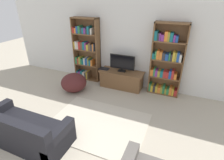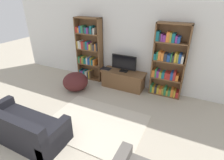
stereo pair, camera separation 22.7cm
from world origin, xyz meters
TOP-DOWN VIEW (x-y plane):
  - wall_back at (0.00, 4.23)m, footprint 8.80×0.06m
  - bookshelf_left at (-1.44, 4.05)m, footprint 0.90×0.30m
  - bookshelf_right at (1.17, 4.05)m, footprint 0.90×0.30m
  - tv_stand at (-0.11, 3.90)m, footprint 1.39×0.53m
  - television at (-0.11, 3.93)m, footprint 0.79×0.16m
  - laptop at (-0.70, 3.87)m, footprint 0.32×0.21m
  - area_rug at (0.01, 1.98)m, footprint 2.22×1.64m
  - couch_left_sectional at (-1.10, 0.93)m, footprint 1.86×0.80m
  - beanbag_ottoman at (-1.37, 3.10)m, footprint 0.77×0.77m

SIDE VIEW (x-z plane):
  - area_rug at x=0.01m, z-range 0.00..0.02m
  - couch_left_sectional at x=-1.10m, z-range -0.12..0.65m
  - tv_stand at x=-0.11m, z-range 0.00..0.55m
  - beanbag_ottoman at x=-1.37m, z-range 0.00..0.57m
  - laptop at x=-0.70m, z-range 0.55..0.57m
  - television at x=-0.11m, z-range 0.56..1.09m
  - bookshelf_right at x=1.17m, z-range -0.07..2.02m
  - bookshelf_left at x=-1.44m, z-range -0.02..2.07m
  - wall_back at x=0.00m, z-range 0.00..2.60m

